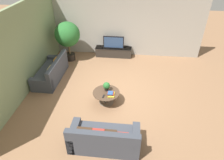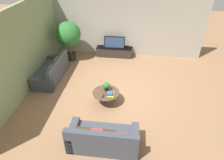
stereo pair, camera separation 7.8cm
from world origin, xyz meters
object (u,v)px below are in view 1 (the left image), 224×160
object	(u,v)px
television	(114,42)
coffee_table	(106,95)
couch_by_wall	(52,72)
couch_near_entry	(104,139)
potted_plant_tabletop	(106,86)
media_console	(114,52)
potted_palm_tall	(67,35)

from	to	relation	value
television	coffee_table	distance (m)	3.55
coffee_table	couch_by_wall	bearing A→B (deg)	152.01
couch_near_entry	potted_plant_tabletop	bearing A→B (deg)	-84.37
media_console	television	size ratio (longest dim) A/B	1.78
media_console	potted_plant_tabletop	xyz separation A→B (m)	(0.11, -3.41, 0.39)
couch_near_entry	potted_palm_tall	world-z (taller)	potted_palm_tall
couch_by_wall	couch_near_entry	world-z (taller)	same
coffee_table	potted_palm_tall	world-z (taller)	potted_palm_tall
media_console	couch_by_wall	world-z (taller)	couch_by_wall
couch_near_entry	television	bearing A→B (deg)	-86.78
television	couch_near_entry	distance (m)	5.36
coffee_table	potted_plant_tabletop	size ratio (longest dim) A/B	2.89
coffee_table	potted_plant_tabletop	distance (m)	0.33
couch_by_wall	potted_plant_tabletop	bearing A→B (deg)	64.20
media_console	couch_near_entry	size ratio (longest dim) A/B	0.94
television	potted_plant_tabletop	size ratio (longest dim) A/B	3.12
coffee_table	couch_near_entry	world-z (taller)	couch_near_entry
coffee_table	potted_plant_tabletop	bearing A→B (deg)	91.81
television	potted_plant_tabletop	xyz separation A→B (m)	(0.11, -3.41, -0.10)
potted_palm_tall	potted_plant_tabletop	xyz separation A→B (m)	(2.12, -2.81, -0.59)
potted_plant_tabletop	media_console	bearing A→B (deg)	91.86
potted_palm_tall	couch_near_entry	bearing A→B (deg)	-64.08
couch_by_wall	potted_palm_tall	xyz separation A→B (m)	(0.28, 1.66, 0.92)
couch_by_wall	potted_palm_tall	world-z (taller)	potted_palm_tall
coffee_table	couch_near_entry	bearing A→B (deg)	-84.13
potted_plant_tabletop	television	bearing A→B (deg)	91.86
media_console	couch_by_wall	xyz separation A→B (m)	(-2.29, -2.25, 0.05)
media_console	couch_near_entry	xyz separation A→B (m)	(0.30, -5.34, 0.06)
television	potted_plant_tabletop	world-z (taller)	television
potted_plant_tabletop	couch_by_wall	bearing A→B (deg)	154.20
couch_near_entry	potted_plant_tabletop	size ratio (longest dim) A/B	5.92
couch_near_entry	potted_palm_tall	xyz separation A→B (m)	(-2.31, 4.75, 0.91)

